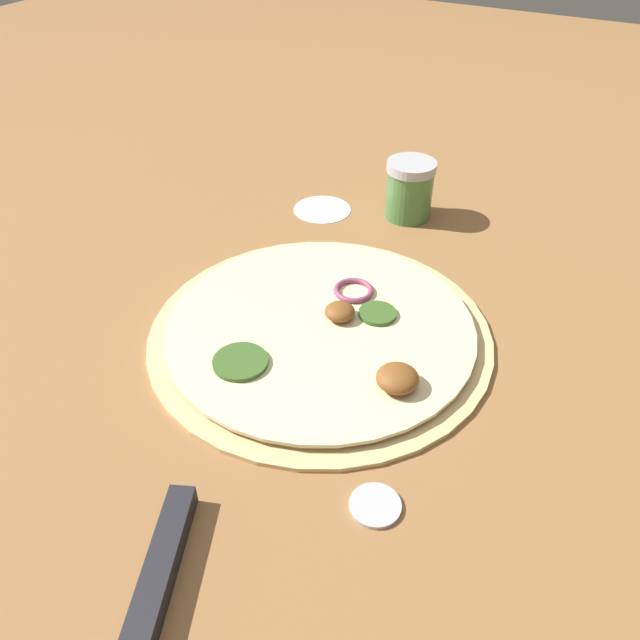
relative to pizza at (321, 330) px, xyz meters
The scene contains 5 objects.
ground_plane 0.01m from the pizza, 109.08° to the right, with size 3.00×3.00×0.00m, color olive.
pizza is the anchor object (origin of this frame).
spice_jar 0.28m from the pizza, behind, with size 0.06×0.06×0.08m.
loose_cap 0.21m from the pizza, 39.88° to the left, with size 0.04×0.04×0.01m.
flour_patch 0.27m from the pizza, 151.83° to the right, with size 0.08×0.08×0.00m.
Camera 1 is at (0.43, 0.23, 0.41)m, focal length 35.00 mm.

